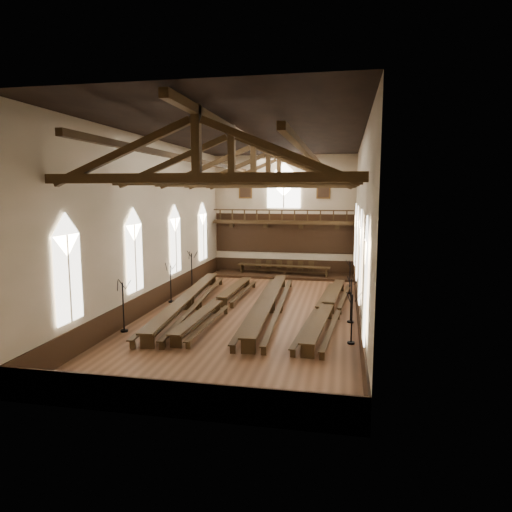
{
  "coord_description": "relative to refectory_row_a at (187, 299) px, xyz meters",
  "views": [
    {
      "loc": [
        5.14,
        -25.48,
        6.9
      ],
      "look_at": [
        -0.15,
        1.5,
        3.05
      ],
      "focal_mm": 32.0,
      "sensor_mm": 36.0,
      "label": 1
    }
  ],
  "objects": [
    {
      "name": "room_walls",
      "position": [
        4.01,
        0.18,
        5.87
      ],
      "size": [
        26.0,
        26.0,
        26.0
      ],
      "color": "beige",
      "rests_on": "ground"
    },
    {
      "name": "roof_trusses",
      "position": [
        4.01,
        0.18,
        7.63
      ],
      "size": [
        11.7,
        25.7,
        2.8
      ],
      "color": "#3B2613",
      "rests_on": "room_walls"
    },
    {
      "name": "refectory_row_b",
      "position": [
        2.0,
        -0.05,
        -0.07
      ],
      "size": [
        1.57,
        14.04,
        0.71
      ],
      "color": "#3B2613",
      "rests_on": "ground"
    },
    {
      "name": "candelabrum_right_near",
      "position": [
        9.56,
        -4.66,
        0.16
      ],
      "size": [
        0.71,
        0.74,
        2.45
      ],
      "color": "black",
      "rests_on": "ground"
    },
    {
      "name": "refectory_row_d",
      "position": [
        8.33,
        -0.08,
        -0.05
      ],
      "size": [
        2.08,
        14.45,
        0.74
      ],
      "color": "#3B2613",
      "rests_on": "ground"
    },
    {
      "name": "high_table",
      "position": [
        4.21,
        11.58,
        0.22
      ],
      "size": [
        7.78,
        1.69,
        0.72
      ],
      "color": "#3B2613",
      "rests_on": "dais"
    },
    {
      "name": "ground",
      "position": [
        4.01,
        0.18,
        -0.59
      ],
      "size": [
        26.0,
        26.0,
        0.0
      ],
      "primitive_type": "plane",
      "color": "brown",
      "rests_on": "ground"
    },
    {
      "name": "dais",
      "position": [
        4.21,
        11.58,
        -0.49
      ],
      "size": [
        11.4,
        2.92,
        0.19
      ],
      "primitive_type": "cube",
      "color": "black",
      "rests_on": "ground"
    },
    {
      "name": "portraits",
      "position": [
        4.01,
        13.08,
        6.51
      ],
      "size": [
        7.75,
        0.09,
        1.45
      ],
      "color": "brown",
      "rests_on": "room_walls"
    },
    {
      "name": "candelabrum_left_near",
      "position": [
        -1.54,
        -4.97,
        0.22
      ],
      "size": [
        0.74,
        0.81,
        2.65
      ],
      "color": "black",
      "rests_on": "ground"
    },
    {
      "name": "side_windows",
      "position": [
        4.01,
        0.18,
        3.15
      ],
      "size": [
        11.85,
        19.8,
        4.5
      ],
      "color": "white",
      "rests_on": "room_walls"
    },
    {
      "name": "high_chairs",
      "position": [
        4.21,
        12.34,
        0.16
      ],
      "size": [
        4.96,
        0.46,
        1.02
      ],
      "color": "#3B2613",
      "rests_on": "dais"
    },
    {
      "name": "refectory_row_c",
      "position": [
        4.89,
        0.24,
        0.0
      ],
      "size": [
        1.96,
        15.04,
        0.81
      ],
      "color": "#3B2613",
      "rests_on": "ground"
    },
    {
      "name": "wainscot_band",
      "position": [
        4.01,
        0.18,
        0.01
      ],
      "size": [
        12.0,
        26.0,
        1.2
      ],
      "color": "black",
      "rests_on": "ground"
    },
    {
      "name": "end_window",
      "position": [
        4.01,
        13.08,
        6.63
      ],
      "size": [
        2.8,
        0.12,
        3.8
      ],
      "color": "white",
      "rests_on": "room_walls"
    },
    {
      "name": "candelabrum_right_mid",
      "position": [
        9.56,
        -1.13,
        0.17
      ],
      "size": [
        0.68,
        0.77,
        2.5
      ],
      "color": "black",
      "rests_on": "ground"
    },
    {
      "name": "candelabrum_left_far",
      "position": [
        -1.54,
        5.33,
        0.25
      ],
      "size": [
        0.83,
        0.81,
        2.76
      ],
      "color": "black",
      "rests_on": "ground"
    },
    {
      "name": "candelabrum_left_mid",
      "position": [
        -1.54,
        1.31,
        0.18
      ],
      "size": [
        0.74,
        0.76,
        2.54
      ],
      "color": "black",
      "rests_on": "ground"
    },
    {
      "name": "refectory_row_a",
      "position": [
        0.0,
        0.0,
        0.0
      ],
      "size": [
        2.3,
        15.06,
        0.81
      ],
      "color": "#3B2613",
      "rests_on": "ground"
    },
    {
      "name": "minstrels_gallery",
      "position": [
        4.01,
        12.84,
        3.32
      ],
      "size": [
        11.8,
        1.24,
        3.7
      ],
      "color": "#3B2613",
      "rests_on": "room_walls"
    },
    {
      "name": "candelabrum_right_far",
      "position": [
        9.56,
        6.06,
        0.12
      ],
      "size": [
        0.7,
        0.69,
        2.34
      ],
      "color": "black",
      "rests_on": "ground"
    }
  ]
}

